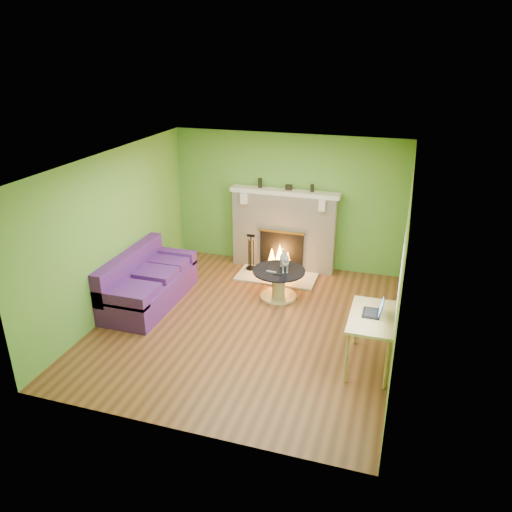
# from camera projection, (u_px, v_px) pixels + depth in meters

# --- Properties ---
(floor) EXTENTS (5.00, 5.00, 0.00)m
(floor) POSITION_uv_depth(u_px,v_px,m) (247.00, 323.00, 7.94)
(floor) COLOR #583119
(floor) RESTS_ON ground
(ceiling) EXTENTS (5.00, 5.00, 0.00)m
(ceiling) POSITION_uv_depth(u_px,v_px,m) (246.00, 161.00, 6.92)
(ceiling) COLOR white
(ceiling) RESTS_ON wall_back
(wall_back) EXTENTS (5.00, 0.00, 5.00)m
(wall_back) POSITION_uv_depth(u_px,v_px,m) (287.00, 201.00, 9.63)
(wall_back) COLOR #619932
(wall_back) RESTS_ON floor
(wall_front) EXTENTS (5.00, 0.00, 5.00)m
(wall_front) POSITION_uv_depth(u_px,v_px,m) (171.00, 333.00, 5.23)
(wall_front) COLOR #619932
(wall_front) RESTS_ON floor
(wall_left) EXTENTS (0.00, 5.00, 5.00)m
(wall_left) POSITION_uv_depth(u_px,v_px,m) (114.00, 232.00, 8.05)
(wall_left) COLOR #619932
(wall_left) RESTS_ON floor
(wall_right) EXTENTS (0.00, 5.00, 5.00)m
(wall_right) POSITION_uv_depth(u_px,v_px,m) (402.00, 266.00, 6.81)
(wall_right) COLOR #619932
(wall_right) RESTS_ON floor
(window_frame) EXTENTS (0.00, 1.20, 1.20)m
(window_frame) POSITION_uv_depth(u_px,v_px,m) (401.00, 276.00, 5.93)
(window_frame) COLOR silver
(window_frame) RESTS_ON wall_right
(window_pane) EXTENTS (0.00, 1.06, 1.06)m
(window_pane) POSITION_uv_depth(u_px,v_px,m) (400.00, 276.00, 5.93)
(window_pane) COLOR white
(window_pane) RESTS_ON wall_right
(fireplace) EXTENTS (2.10, 0.46, 1.58)m
(fireplace) POSITION_uv_depth(u_px,v_px,m) (284.00, 230.00, 9.67)
(fireplace) COLOR beige
(fireplace) RESTS_ON floor
(hearth) EXTENTS (1.50, 0.75, 0.03)m
(hearth) POSITION_uv_depth(u_px,v_px,m) (277.00, 276.00, 9.51)
(hearth) COLOR beige
(hearth) RESTS_ON floor
(mantel) EXTENTS (2.10, 0.28, 0.08)m
(mantel) POSITION_uv_depth(u_px,v_px,m) (285.00, 192.00, 9.35)
(mantel) COLOR beige
(mantel) RESTS_ON fireplace
(sofa) EXTENTS (0.90, 1.98, 0.89)m
(sofa) POSITION_uv_depth(u_px,v_px,m) (147.00, 284.00, 8.48)
(sofa) COLOR #401962
(sofa) RESTS_ON floor
(coffee_table) EXTENTS (0.91, 0.91, 0.52)m
(coffee_table) POSITION_uv_depth(u_px,v_px,m) (279.00, 282.00, 8.66)
(coffee_table) COLOR #D5B773
(coffee_table) RESTS_ON floor
(desk) EXTENTS (0.61, 1.04, 0.77)m
(desk) POSITION_uv_depth(u_px,v_px,m) (372.00, 322.00, 6.65)
(desk) COLOR #D5B773
(desk) RESTS_ON floor
(cat) EXTENTS (0.39, 0.59, 0.34)m
(cat) POSITION_uv_depth(u_px,v_px,m) (284.00, 260.00, 8.53)
(cat) COLOR slate
(cat) RESTS_ON coffee_table
(remote_silver) EXTENTS (0.17, 0.07, 0.02)m
(remote_silver) POSITION_uv_depth(u_px,v_px,m) (271.00, 272.00, 8.49)
(remote_silver) COLOR gray
(remote_silver) RESTS_ON coffee_table
(remote_black) EXTENTS (0.16, 0.06, 0.02)m
(remote_black) POSITION_uv_depth(u_px,v_px,m) (277.00, 274.00, 8.41)
(remote_black) COLOR black
(remote_black) RESTS_ON coffee_table
(laptop) EXTENTS (0.27, 0.31, 0.23)m
(laptop) POSITION_uv_depth(u_px,v_px,m) (372.00, 306.00, 6.62)
(laptop) COLOR black
(laptop) RESTS_ON desk
(fire_tools) EXTENTS (0.19, 0.19, 0.73)m
(fire_tools) POSITION_uv_depth(u_px,v_px,m) (251.00, 252.00, 9.65)
(fire_tools) COLOR black
(fire_tools) RESTS_ON hearth
(mantel_vase_left) EXTENTS (0.08, 0.08, 0.18)m
(mantel_vase_left) POSITION_uv_depth(u_px,v_px,m) (260.00, 183.00, 9.46)
(mantel_vase_left) COLOR black
(mantel_vase_left) RESTS_ON mantel
(mantel_vase_right) EXTENTS (0.07, 0.07, 0.14)m
(mantel_vase_right) POSITION_uv_depth(u_px,v_px,m) (312.00, 188.00, 9.20)
(mantel_vase_right) COLOR black
(mantel_vase_right) RESTS_ON mantel
(mantel_box) EXTENTS (0.12, 0.08, 0.10)m
(mantel_box) POSITION_uv_depth(u_px,v_px,m) (289.00, 187.00, 9.32)
(mantel_box) COLOR black
(mantel_box) RESTS_ON mantel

